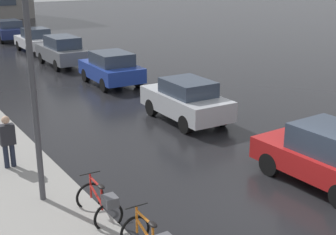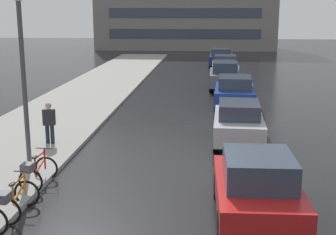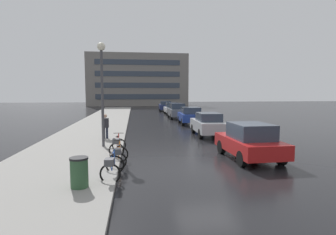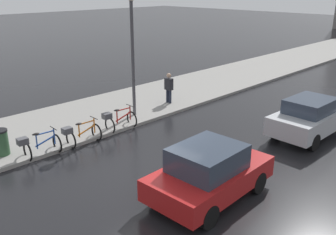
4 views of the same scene
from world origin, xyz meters
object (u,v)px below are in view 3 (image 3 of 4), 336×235
Objects in this scene: car_silver at (208,124)px; car_blue at (190,115)px; bicycle_second at (119,155)px; car_white at (172,109)px; bicycle_third at (117,145)px; bicycle_nearest at (112,166)px; car_grey at (177,111)px; trash_bin at (79,175)px; car_red at (250,141)px; pedestrian at (105,126)px; streetlamp at (102,78)px; car_navy at (165,106)px.

car_blue reaches higher than car_silver.
bicycle_second is 25.22m from car_white.
car_white is (5.84, 22.68, 0.29)m from bicycle_third.
bicycle_third is 0.38× the size of car_white.
car_blue is (5.94, 15.05, 0.33)m from bicycle_nearest.
car_grey reaches higher than car_silver.
car_grey is 22.53m from trash_bin.
car_red reaches higher than trash_bin.
trash_bin is (-6.81, -15.95, -0.29)m from car_blue.
pedestrian is at bearing 142.10° from car_red.
bicycle_second is 0.37× the size of car_silver.
bicycle_nearest is 7.50m from pedestrian.
car_white is (5.81, 26.17, 0.29)m from bicycle_nearest.
streetlamp is (-0.99, 3.48, 3.18)m from bicycle_second.
car_navy is (-0.29, 17.02, -0.01)m from car_blue.
pedestrian is at bearing 103.66° from bicycle_third.
streetlamp is (-6.66, 2.95, 2.86)m from car_red.
car_grey is 2.59× the size of pedestrian.
car_red is 2.31× the size of pedestrian.
bicycle_nearest is at bearing -99.98° from car_navy.
bicycle_second is at bearing -129.20° from car_silver.
bicycle_nearest is at bearing -124.12° from car_silver.
car_grey is 4.05× the size of trash_bin.
streetlamp reaches higher than pedestrian.
car_silver is 1.04× the size of car_white.
car_red is at bearing -13.16° from bicycle_third.
car_white is at bearing 72.48° from streetlamp.
car_blue is at bearing 68.47° from bicycle_nearest.
bicycle_second is 0.38× the size of car_white.
car_white reaches higher than bicycle_second.
car_red is 29.94m from car_navy.
car_navy is 27.91m from streetlamp.
bicycle_third is 0.38× the size of car_red.
bicycle_third is at bearing -104.45° from car_white.
bicycle_nearest is 6.19m from car_red.
car_blue is 12.40m from streetlamp.
car_red is at bearing -37.90° from pedestrian.
car_grey is at bearing 74.03° from bicycle_second.
trash_bin is (-1.01, -2.50, 0.05)m from bicycle_second.
car_silver reaches higher than trash_bin.
bicycle_third reaches higher than bicycle_nearest.
bicycle_third reaches higher than bicycle_second.
bicycle_second is at bearing -105.97° from car_grey.
car_red reaches higher than car_white.
car_blue is 1.03× the size of car_white.
car_white is 0.97× the size of car_navy.
pedestrian is at bearing -105.07° from car_navy.
car_white is at bearing 90.68° from car_blue.
streetlamp is at bearing 99.54° from bicycle_nearest.
car_red is 0.98× the size of car_blue.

